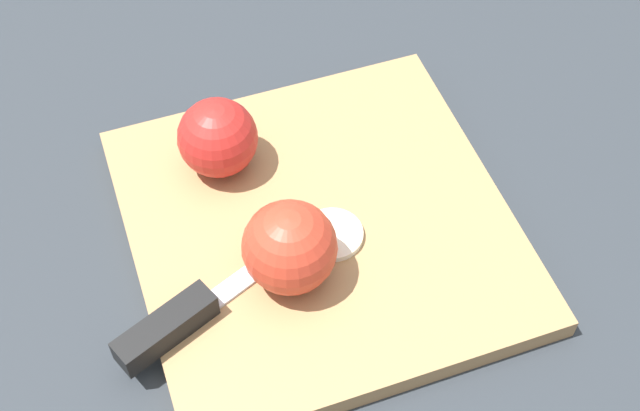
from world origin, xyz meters
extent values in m
plane|color=#282D33|center=(0.00, 0.00, 0.00)|extent=(4.00, 4.00, 0.00)
cube|color=#A37A4C|center=(0.00, 0.00, 0.01)|extent=(0.33, 0.33, 0.02)
sphere|color=red|center=(-0.08, -0.07, 0.05)|extent=(0.07, 0.07, 0.07)
cylinder|color=#EFE5C6|center=(-0.08, -0.07, 0.05)|extent=(0.04, 0.05, 0.06)
sphere|color=red|center=(0.04, -0.03, 0.05)|extent=(0.07, 0.07, 0.07)
cylinder|color=#EFE5C6|center=(0.04, -0.03, 0.05)|extent=(0.01, 0.07, 0.07)
cube|color=silver|center=(0.04, -0.06, 0.02)|extent=(0.05, 0.08, 0.00)
cube|color=black|center=(0.08, -0.13, 0.03)|extent=(0.06, 0.08, 0.02)
cylinder|color=#EFE5C6|center=(0.02, 0.01, 0.02)|extent=(0.05, 0.05, 0.01)
camera|label=1|loc=(0.41, -0.09, 0.59)|focal=50.00mm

